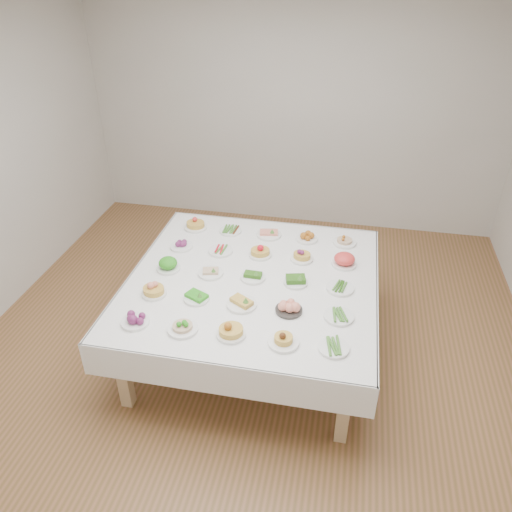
% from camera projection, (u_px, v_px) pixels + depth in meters
% --- Properties ---
extents(room_envelope, '(5.02, 5.02, 2.81)m').
position_uv_depth(room_envelope, '(251.00, 153.00, 3.57)').
color(room_envelope, brown).
rests_on(room_envelope, ground).
extents(display_table, '(2.05, 2.05, 0.75)m').
position_uv_depth(display_table, '(252.00, 286.00, 4.16)').
color(display_table, white).
rests_on(display_table, ground).
extents(dish_0, '(0.20, 0.20, 0.10)m').
position_uv_depth(dish_0, '(135.00, 319.00, 3.62)').
color(dish_0, white).
rests_on(dish_0, display_table).
extents(dish_1, '(0.22, 0.22, 0.12)m').
position_uv_depth(dish_1, '(182.00, 324.00, 3.55)').
color(dish_1, white).
rests_on(dish_1, display_table).
extents(dish_2, '(0.22, 0.22, 0.13)m').
position_uv_depth(dish_2, '(231.00, 328.00, 3.50)').
color(dish_2, white).
rests_on(dish_2, display_table).
extents(dish_3, '(0.22, 0.22, 0.11)m').
position_uv_depth(dish_3, '(283.00, 338.00, 3.43)').
color(dish_3, white).
rests_on(dish_3, display_table).
extents(dish_4, '(0.21, 0.21, 0.05)m').
position_uv_depth(dish_4, '(334.00, 347.00, 3.40)').
color(dish_4, white).
rests_on(dish_4, display_table).
extents(dish_5, '(0.19, 0.19, 0.11)m').
position_uv_depth(dish_5, '(154.00, 289.00, 3.91)').
color(dish_5, white).
rests_on(dish_5, display_table).
extents(dish_6, '(0.20, 0.20, 0.09)m').
position_uv_depth(dish_6, '(196.00, 296.00, 3.87)').
color(dish_6, white).
rests_on(dish_6, display_table).
extents(dish_7, '(0.23, 0.23, 0.11)m').
position_uv_depth(dish_7, '(242.00, 301.00, 3.80)').
color(dish_7, white).
rests_on(dish_7, display_table).
extents(dish_8, '(0.20, 0.20, 0.10)m').
position_uv_depth(dish_8, '(289.00, 307.00, 3.74)').
color(dish_8, '#2F2C2A').
rests_on(dish_8, display_table).
extents(dish_9, '(0.22, 0.22, 0.05)m').
position_uv_depth(dish_9, '(339.00, 315.00, 3.68)').
color(dish_9, white).
rests_on(dish_9, display_table).
extents(dish_10, '(0.20, 0.20, 0.11)m').
position_uv_depth(dish_10, '(168.00, 265.00, 4.22)').
color(dish_10, white).
rests_on(dish_10, display_table).
extents(dish_11, '(0.21, 0.21, 0.08)m').
position_uv_depth(dish_11, '(211.00, 271.00, 4.16)').
color(dish_11, white).
rests_on(dish_11, display_table).
extents(dish_12, '(0.20, 0.20, 0.08)m').
position_uv_depth(dish_12, '(253.00, 275.00, 4.11)').
color(dish_12, white).
rests_on(dish_12, display_table).
extents(dish_13, '(0.19, 0.19, 0.09)m').
position_uv_depth(dish_13, '(296.00, 280.00, 4.04)').
color(dish_13, white).
rests_on(dish_13, display_table).
extents(dish_14, '(0.22, 0.22, 0.05)m').
position_uv_depth(dish_14, '(340.00, 287.00, 3.99)').
color(dish_14, white).
rests_on(dish_14, display_table).
extents(dish_15, '(0.20, 0.20, 0.08)m').
position_uv_depth(dish_15, '(181.00, 245.00, 4.53)').
color(dish_15, white).
rests_on(dish_15, display_table).
extents(dish_16, '(0.22, 0.22, 0.05)m').
position_uv_depth(dish_16, '(221.00, 250.00, 4.47)').
color(dish_16, white).
rests_on(dish_16, display_table).
extents(dish_17, '(0.20, 0.20, 0.12)m').
position_uv_depth(dish_17, '(260.00, 250.00, 4.39)').
color(dish_17, white).
rests_on(dish_17, display_table).
extents(dish_18, '(0.19, 0.19, 0.11)m').
position_uv_depth(dish_18, '(302.00, 255.00, 4.34)').
color(dish_18, white).
rests_on(dish_18, display_table).
extents(dish_19, '(0.24, 0.24, 0.13)m').
position_uv_depth(dish_19, '(345.00, 259.00, 4.26)').
color(dish_19, white).
rests_on(dish_19, display_table).
extents(dish_20, '(0.22, 0.22, 0.14)m').
position_uv_depth(dish_20, '(195.00, 222.00, 4.82)').
color(dish_20, white).
rests_on(dish_20, display_table).
extents(dish_21, '(0.21, 0.21, 0.05)m').
position_uv_depth(dish_21, '(230.00, 230.00, 4.78)').
color(dish_21, white).
rests_on(dish_21, display_table).
extents(dish_22, '(0.23, 0.23, 0.10)m').
position_uv_depth(dish_22, '(269.00, 232.00, 4.70)').
color(dish_22, white).
rests_on(dish_22, display_table).
extents(dish_23, '(0.20, 0.20, 0.08)m').
position_uv_depth(dish_23, '(307.00, 237.00, 4.64)').
color(dish_23, white).
rests_on(dish_23, display_table).
extents(dish_24, '(0.21, 0.21, 0.10)m').
position_uv_depth(dish_24, '(345.00, 240.00, 4.58)').
color(dish_24, white).
rests_on(dish_24, display_table).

